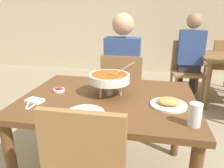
# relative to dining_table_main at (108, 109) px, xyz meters

# --- Properties ---
(cafe_rear_partition) EXTENTS (10.00, 0.10, 3.00)m
(cafe_rear_partition) POSITION_rel_dining_table_main_xyz_m (0.00, 3.51, 0.88)
(cafe_rear_partition) COLOR beige
(cafe_rear_partition) RESTS_ON ground_plane
(dining_table_main) EXTENTS (1.25, 0.93, 0.72)m
(dining_table_main) POSITION_rel_dining_table_main_xyz_m (0.00, 0.00, 0.00)
(dining_table_main) COLOR brown
(dining_table_main) RESTS_ON ground_plane
(chair_diner_main) EXTENTS (0.44, 0.44, 0.90)m
(chair_diner_main) POSITION_rel_dining_table_main_xyz_m (-0.00, 0.75, -0.11)
(chair_diner_main) COLOR olive
(chair_diner_main) RESTS_ON ground_plane
(diner_main) EXTENTS (0.40, 0.45, 1.31)m
(diner_main) POSITION_rel_dining_table_main_xyz_m (0.00, 0.79, 0.12)
(diner_main) COLOR #2D2D38
(diner_main) RESTS_ON ground_plane
(curry_bowl) EXTENTS (0.33, 0.30, 0.26)m
(curry_bowl) POSITION_rel_dining_table_main_xyz_m (-0.00, 0.04, 0.23)
(curry_bowl) COLOR silver
(curry_bowl) RESTS_ON dining_table_main
(rice_plate) EXTENTS (0.24, 0.24, 0.06)m
(rice_plate) POSITION_rel_dining_table_main_xyz_m (-0.08, -0.31, 0.12)
(rice_plate) COLOR white
(rice_plate) RESTS_ON dining_table_main
(appetizer_plate) EXTENTS (0.24, 0.24, 0.06)m
(appetizer_plate) POSITION_rel_dining_table_main_xyz_m (0.42, -0.08, 0.12)
(appetizer_plate) COLOR white
(appetizer_plate) RESTS_ON dining_table_main
(sauce_dish) EXTENTS (0.09, 0.09, 0.02)m
(sauce_dish) POSITION_rel_dining_table_main_xyz_m (-0.40, 0.04, 0.11)
(sauce_dish) COLOR white
(sauce_dish) RESTS_ON dining_table_main
(napkin_folded) EXTENTS (0.14, 0.11, 0.02)m
(napkin_folded) POSITION_rel_dining_table_main_xyz_m (-0.48, -0.18, 0.11)
(napkin_folded) COLOR white
(napkin_folded) RESTS_ON dining_table_main
(fork_utensil) EXTENTS (0.08, 0.16, 0.01)m
(fork_utensil) POSITION_rel_dining_table_main_xyz_m (-0.50, -0.23, 0.10)
(fork_utensil) COLOR silver
(fork_utensil) RESTS_ON dining_table_main
(spoon_utensil) EXTENTS (0.02, 0.17, 0.01)m
(spoon_utensil) POSITION_rel_dining_table_main_xyz_m (-0.45, -0.23, 0.10)
(spoon_utensil) COLOR silver
(spoon_utensil) RESTS_ON dining_table_main
(drink_glass) EXTENTS (0.07, 0.07, 0.13)m
(drink_glass) POSITION_rel_dining_table_main_xyz_m (0.54, -0.32, 0.16)
(drink_glass) COLOR silver
(drink_glass) RESTS_ON dining_table_main
(chair_bg_left) EXTENTS (0.48, 0.48, 0.90)m
(chair_bg_left) POSITION_rel_dining_table_main_xyz_m (0.83, 1.94, -0.11)
(chair_bg_left) COLOR olive
(chair_bg_left) RESTS_ON ground_plane
(chair_bg_right) EXTENTS (0.45, 0.45, 0.90)m
(chair_bg_right) POSITION_rel_dining_table_main_xyz_m (1.47, 2.34, -0.11)
(chair_bg_right) COLOR olive
(chair_bg_right) RESTS_ON ground_plane
(patron_bg_left) EXTENTS (0.40, 0.45, 1.31)m
(patron_bg_left) POSITION_rel_dining_table_main_xyz_m (0.87, 1.93, 0.12)
(patron_bg_left) COLOR #2D2D38
(patron_bg_left) RESTS_ON ground_plane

